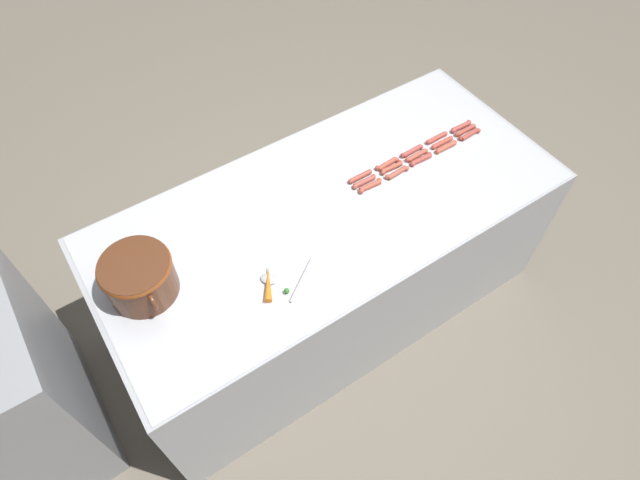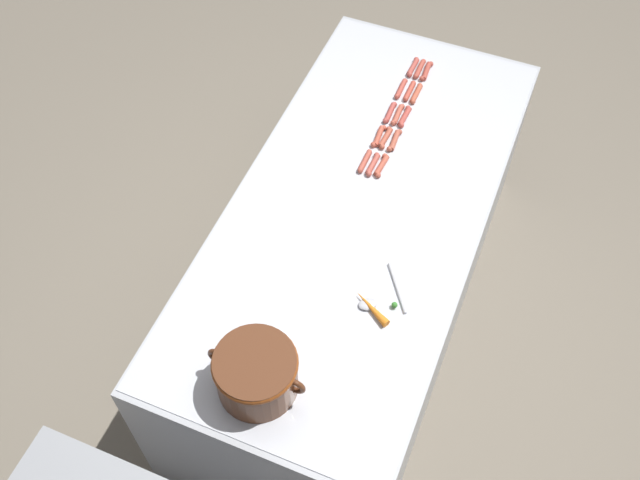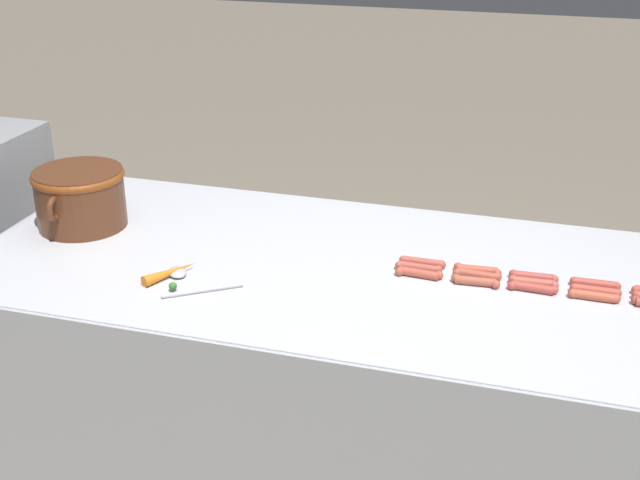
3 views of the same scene
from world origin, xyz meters
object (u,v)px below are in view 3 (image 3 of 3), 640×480
at_px(hot_dog_7, 533,282).
at_px(hot_dog_2, 533,288).
at_px(hot_dog_11, 595,284).
at_px(carrot, 170,273).
at_px(hot_dog_14, 422,262).
at_px(hot_dog_3, 475,281).
at_px(hot_dog_9, 419,268).
at_px(hot_dog_12, 534,277).
at_px(hot_dog_1, 594,296).
at_px(hot_dog_4, 419,273).
at_px(hot_dog_6, 595,291).
at_px(hot_dog_8, 477,275).
at_px(serving_spoon, 186,278).
at_px(hot_dog_13, 477,270).
at_px(bean_pot, 80,195).

bearing_deg(hot_dog_7, hot_dog_2, -179.16).
bearing_deg(hot_dog_11, hot_dog_2, 114.08).
distance_m(hot_dog_2, carrot, 0.98).
distance_m(hot_dog_14, carrot, 0.71).
bearing_deg(hot_dog_3, hot_dog_9, 76.38).
height_order(hot_dog_12, carrot, carrot).
bearing_deg(hot_dog_14, hot_dog_1, -98.98).
bearing_deg(hot_dog_14, hot_dog_4, -177.11).
height_order(hot_dog_6, hot_dog_8, same).
distance_m(hot_dog_6, serving_spoon, 1.10).
xyz_separation_m(hot_dog_6, hot_dog_7, (0.00, 0.16, 0.00)).
bearing_deg(hot_dog_3, hot_dog_4, 88.58).
bearing_deg(carrot, hot_dog_13, -71.71).
bearing_deg(hot_dog_11, hot_dog_9, 94.50).
bearing_deg(hot_dog_9, serving_spoon, 111.57).
relative_size(hot_dog_4, hot_dog_8, 1.00).
bearing_deg(hot_dog_8, hot_dog_11, -83.38).
xyz_separation_m(hot_dog_7, carrot, (-0.23, 0.96, 0.00)).
bearing_deg(serving_spoon, hot_dog_12, -73.45).
height_order(hot_dog_13, bean_pot, bean_pot).
bearing_deg(hot_dog_13, hot_dog_3, -177.48).
bearing_deg(hot_dog_13, hot_dog_7, -102.42).
bearing_deg(carrot, hot_dog_1, -79.95).
height_order(hot_dog_2, hot_dog_13, same).
bearing_deg(hot_dog_8, hot_dog_7, -91.17).
xyz_separation_m(hot_dog_6, hot_dog_14, (0.04, 0.47, 0.00)).
height_order(hot_dog_11, serving_spoon, hot_dog_11).
height_order(hot_dog_1, hot_dog_3, same).
bearing_deg(hot_dog_7, hot_dog_12, 2.04).
bearing_deg(carrot, serving_spoon, -93.61).
distance_m(hot_dog_9, bean_pot, 1.08).
relative_size(hot_dog_6, carrot, 0.80).
bearing_deg(hot_dog_11, hot_dog_13, 90.97).
relative_size(hot_dog_1, hot_dog_2, 1.00).
relative_size(hot_dog_1, hot_dog_8, 1.00).
xyz_separation_m(hot_dog_9, hot_dog_13, (0.03, -0.16, 0.00)).
xyz_separation_m(hot_dog_3, serving_spoon, (-0.20, 0.76, -0.00)).
xyz_separation_m(hot_dog_2, hot_dog_4, (-0.00, 0.31, 0.00)).
height_order(hot_dog_8, hot_dog_9, same).
bearing_deg(hot_dog_8, hot_dog_6, -90.84).
relative_size(hot_dog_4, hot_dog_14, 1.00).
bearing_deg(hot_dog_8, serving_spoon, 107.37).
bearing_deg(hot_dog_8, hot_dog_9, 90.40).
relative_size(bean_pot, serving_spoon, 1.45).
xyz_separation_m(hot_dog_7, hot_dog_9, (0.00, 0.31, 0.00)).
xyz_separation_m(hot_dog_7, bean_pot, (0.02, 1.39, 0.09)).
xyz_separation_m(hot_dog_2, hot_dog_14, (0.07, 0.31, 0.00)).
distance_m(hot_dog_6, carrot, 1.15).
distance_m(hot_dog_7, carrot, 0.99).
bearing_deg(hot_dog_14, hot_dog_8, -102.76).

